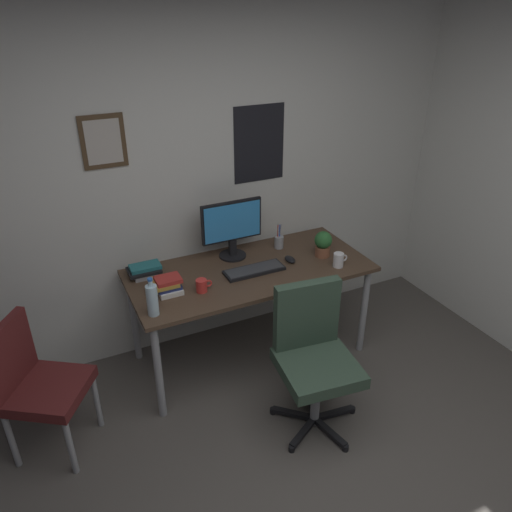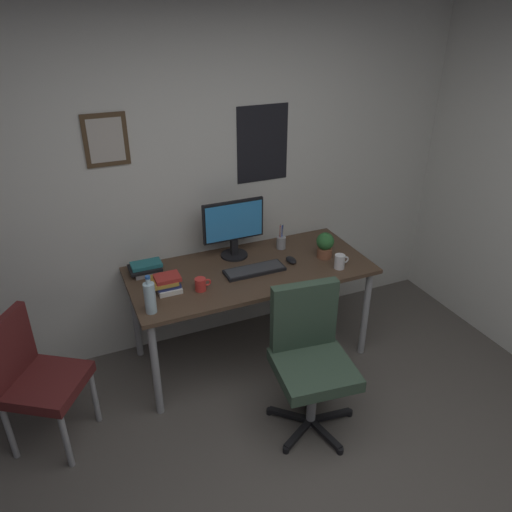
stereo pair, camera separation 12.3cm
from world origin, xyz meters
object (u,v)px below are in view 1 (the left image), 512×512
(water_bottle, at_px, (152,300))
(potted_plant, at_px, (323,243))
(pen_cup, at_px, (279,241))
(book_stack_right, at_px, (167,285))
(office_chair, at_px, (313,351))
(computer_mouse, at_px, (290,259))
(keyboard, at_px, (254,270))
(monitor, at_px, (232,227))
(book_stack_left, at_px, (144,270))
(coffee_mug_near, at_px, (202,285))
(side_chair, at_px, (35,381))
(coffee_mug_far, at_px, (339,260))

(water_bottle, xyz_separation_m, potted_plant, (1.34, 0.21, -0.00))
(pen_cup, bearing_deg, book_stack_right, -165.20)
(office_chair, distance_m, computer_mouse, 0.79)
(keyboard, xyz_separation_m, water_bottle, (-0.78, -0.21, 0.09))
(pen_cup, height_order, book_stack_right, pen_cup)
(office_chair, relative_size, monitor, 2.07)
(book_stack_left, bearing_deg, water_bottle, -98.13)
(coffee_mug_near, bearing_deg, computer_mouse, 8.64)
(side_chair, height_order, keyboard, side_chair)
(book_stack_left, bearing_deg, side_chair, -148.15)
(water_bottle, relative_size, potted_plant, 1.29)
(office_chair, distance_m, pen_cup, 1.03)
(keyboard, distance_m, coffee_mug_near, 0.43)
(computer_mouse, distance_m, pen_cup, 0.24)
(office_chair, height_order, coffee_mug_far, office_chair)
(monitor, xyz_separation_m, pen_cup, (0.38, -0.02, -0.19))
(office_chair, distance_m, coffee_mug_far, 0.77)
(pen_cup, bearing_deg, potted_plant, -48.20)
(monitor, relative_size, keyboard, 1.07)
(office_chair, height_order, book_stack_right, office_chair)
(monitor, height_order, keyboard, monitor)
(office_chair, distance_m, book_stack_right, 1.03)
(coffee_mug_near, relative_size, book_stack_right, 0.61)
(keyboard, height_order, book_stack_left, book_stack_left)
(side_chair, height_order, water_bottle, water_bottle)
(side_chair, height_order, pen_cup, pen_cup)
(monitor, distance_m, coffee_mug_near, 0.56)
(coffee_mug_near, relative_size, pen_cup, 0.56)
(office_chair, relative_size, potted_plant, 4.87)
(monitor, relative_size, water_bottle, 1.82)
(keyboard, height_order, book_stack_right, book_stack_right)
(side_chair, xyz_separation_m, water_bottle, (0.72, -0.00, 0.36))
(coffee_mug_far, relative_size, pen_cup, 0.56)
(coffee_mug_far, relative_size, book_stack_left, 0.49)
(computer_mouse, height_order, book_stack_right, book_stack_right)
(monitor, bearing_deg, keyboard, -81.13)
(water_bottle, xyz_separation_m, book_stack_left, (0.07, 0.50, -0.07))
(office_chair, relative_size, book_stack_left, 4.20)
(computer_mouse, relative_size, coffee_mug_near, 0.99)
(water_bottle, bearing_deg, coffee_mug_near, 19.01)
(side_chair, distance_m, computer_mouse, 1.84)
(side_chair, xyz_separation_m, potted_plant, (2.07, 0.21, 0.36))
(office_chair, relative_size, pen_cup, 4.75)
(coffee_mug_near, xyz_separation_m, pen_cup, (0.75, 0.34, 0.01))
(potted_plant, bearing_deg, office_chair, -125.19)
(pen_cup, bearing_deg, monitor, 176.28)
(monitor, height_order, coffee_mug_far, monitor)
(side_chair, relative_size, keyboard, 2.03)
(water_bottle, bearing_deg, monitor, 33.85)
(coffee_mug_near, xyz_separation_m, book_stack_right, (-0.20, 0.09, 0.01))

